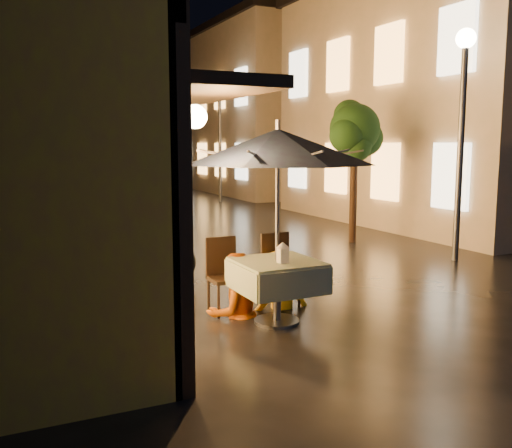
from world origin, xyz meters
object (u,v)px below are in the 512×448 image
person_orange (234,255)px  person_yellow (280,253)px  cafe_table (277,276)px  table_lantern (283,251)px  streetlamp_near (463,103)px  bicycle_0 (139,252)px  patio_umbrella (278,147)px

person_orange → person_yellow: person_orange is taller
cafe_table → table_lantern: table_lantern is taller
streetlamp_near → cafe_table: streetlamp_near is taller
person_orange → cafe_table: bearing=116.0°
streetlamp_near → bicycle_0: bearing=171.3°
person_orange → bicycle_0: bearing=-79.8°
person_orange → bicycle_0: 2.41m
person_orange → bicycle_0: person_orange is taller
person_orange → person_yellow: bearing=178.7°
streetlamp_near → bicycle_0: streetlamp_near is taller
bicycle_0 → patio_umbrella: bearing=-136.3°
cafe_table → patio_umbrella: size_ratio=0.40×
person_orange → person_yellow: 0.70m
cafe_table → bicycle_0: size_ratio=0.55×
table_lantern → person_yellow: size_ratio=0.17×
streetlamp_near → cafe_table: bearing=-158.0°
streetlamp_near → person_yellow: streetlamp_near is taller
streetlamp_near → person_orange: bearing=-164.7°
table_lantern → patio_umbrella: bearing=90.0°
table_lantern → bicycle_0: table_lantern is taller
bicycle_0 → streetlamp_near: bearing=-74.7°
patio_umbrella → bicycle_0: patio_umbrella is taller
cafe_table → person_orange: person_orange is taller
table_lantern → bicycle_0: (-1.01, 2.97, -0.44)m
patio_umbrella → table_lantern: 1.24m
streetlamp_near → person_yellow: size_ratio=2.84×
streetlamp_near → person_yellow: bearing=-163.1°
streetlamp_near → table_lantern: streetlamp_near is taller
table_lantern → person_yellow: bearing=64.2°
bicycle_0 → table_lantern: bearing=-137.2°
cafe_table → person_orange: 0.66m
cafe_table → patio_umbrella: 1.56m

